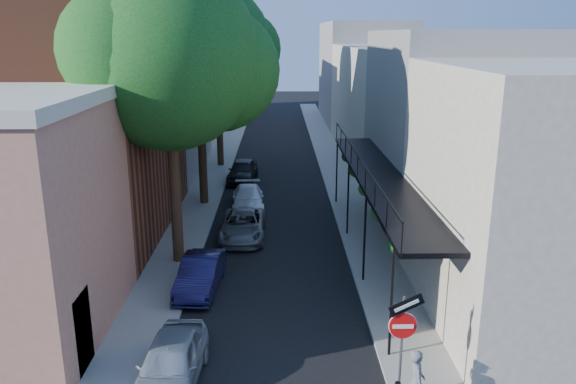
{
  "coord_description": "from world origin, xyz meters",
  "views": [
    {
      "loc": [
        0.21,
        -10.95,
        8.83
      ],
      "look_at": [
        0.58,
        10.44,
        2.8
      ],
      "focal_mm": 35.0,
      "sensor_mm": 36.0,
      "label": 1
    }
  ],
  "objects_px": {
    "oak_mid": "(207,70)",
    "parked_car_d": "(248,198)",
    "parked_car_b": "(200,274)",
    "pedestrian": "(416,381)",
    "parked_car_c": "(243,226)",
    "oak_far": "(224,43)",
    "parked_car_a": "(171,363)",
    "oak_near": "(181,61)",
    "parked_car_e": "(243,171)",
    "sign_post": "(403,330)"
  },
  "relations": [
    {
      "from": "sign_post",
      "to": "oak_mid",
      "type": "height_order",
      "value": "oak_mid"
    },
    {
      "from": "sign_post",
      "to": "oak_far",
      "type": "xyz_separation_m",
      "value": [
        -6.51,
        26.3,
        6.22
      ]
    },
    {
      "from": "pedestrian",
      "to": "oak_near",
      "type": "bearing_deg",
      "value": 35.52
    },
    {
      "from": "sign_post",
      "to": "parked_car_b",
      "type": "distance_m",
      "value": 8.82
    },
    {
      "from": "oak_mid",
      "to": "parked_car_e",
      "type": "relative_size",
      "value": 2.56
    },
    {
      "from": "parked_car_a",
      "to": "pedestrian",
      "type": "distance_m",
      "value": 6.18
    },
    {
      "from": "parked_car_b",
      "to": "parked_car_d",
      "type": "xyz_separation_m",
      "value": [
        1.2,
        9.68,
        -0.04
      ]
    },
    {
      "from": "parked_car_b",
      "to": "pedestrian",
      "type": "bearing_deg",
      "value": -45.63
    },
    {
      "from": "parked_car_d",
      "to": "sign_post",
      "type": "bearing_deg",
      "value": -77.76
    },
    {
      "from": "parked_car_a",
      "to": "parked_car_e",
      "type": "xyz_separation_m",
      "value": [
        0.56,
        21.12,
        0.03
      ]
    },
    {
      "from": "oak_far",
      "to": "oak_near",
      "type": "bearing_deg",
      "value": -90.04
    },
    {
      "from": "parked_car_e",
      "to": "sign_post",
      "type": "bearing_deg",
      "value": -71.38
    },
    {
      "from": "parked_car_d",
      "to": "parked_car_c",
      "type": "bearing_deg",
      "value": -93.48
    },
    {
      "from": "parked_car_b",
      "to": "oak_mid",
      "type": "bearing_deg",
      "value": 97.96
    },
    {
      "from": "parked_car_b",
      "to": "pedestrian",
      "type": "height_order",
      "value": "pedestrian"
    },
    {
      "from": "oak_mid",
      "to": "parked_car_c",
      "type": "height_order",
      "value": "oak_mid"
    },
    {
      "from": "parked_car_b",
      "to": "pedestrian",
      "type": "distance_m",
      "value": 9.25
    },
    {
      "from": "sign_post",
      "to": "parked_car_c",
      "type": "bearing_deg",
      "value": 111.06
    },
    {
      "from": "oak_far",
      "to": "parked_car_c",
      "type": "distance_m",
      "value": 16.49
    },
    {
      "from": "oak_near",
      "to": "oak_mid",
      "type": "distance_m",
      "value": 8.01
    },
    {
      "from": "oak_far",
      "to": "parked_car_e",
      "type": "xyz_separation_m",
      "value": [
        1.32,
        -4.33,
        -7.58
      ]
    },
    {
      "from": "oak_mid",
      "to": "parked_car_e",
      "type": "distance_m",
      "value": 8.04
    },
    {
      "from": "sign_post",
      "to": "parked_car_b",
      "type": "bearing_deg",
      "value": 131.43
    },
    {
      "from": "oak_far",
      "to": "pedestrian",
      "type": "relative_size",
      "value": 7.21
    },
    {
      "from": "oak_far",
      "to": "parked_car_e",
      "type": "height_order",
      "value": "oak_far"
    },
    {
      "from": "parked_car_b",
      "to": "parked_car_d",
      "type": "height_order",
      "value": "parked_car_b"
    },
    {
      "from": "oak_near",
      "to": "parked_car_c",
      "type": "relative_size",
      "value": 2.73
    },
    {
      "from": "sign_post",
      "to": "parked_car_a",
      "type": "xyz_separation_m",
      "value": [
        -5.76,
        0.84,
        -1.39
      ]
    },
    {
      "from": "parked_car_a",
      "to": "pedestrian",
      "type": "height_order",
      "value": "pedestrian"
    },
    {
      "from": "sign_post",
      "to": "parked_car_a",
      "type": "relative_size",
      "value": 0.79
    },
    {
      "from": "oak_mid",
      "to": "parked_car_d",
      "type": "relative_size",
      "value": 2.59
    },
    {
      "from": "oak_far",
      "to": "parked_car_d",
      "type": "distance_m",
      "value": 12.84
    },
    {
      "from": "oak_far",
      "to": "parked_car_e",
      "type": "distance_m",
      "value": 8.83
    },
    {
      "from": "oak_near",
      "to": "parked_car_e",
      "type": "bearing_deg",
      "value": 84.01
    },
    {
      "from": "pedestrian",
      "to": "sign_post",
      "type": "bearing_deg",
      "value": 31.02
    },
    {
      "from": "oak_mid",
      "to": "oak_far",
      "type": "bearing_deg",
      "value": 89.59
    },
    {
      "from": "sign_post",
      "to": "oak_mid",
      "type": "xyz_separation_m",
      "value": [
        -6.58,
        17.26,
        5.02
      ]
    },
    {
      "from": "parked_car_c",
      "to": "parked_car_b",
      "type": "bearing_deg",
      "value": -102.66
    },
    {
      "from": "oak_mid",
      "to": "parked_car_d",
      "type": "distance_m",
      "value": 6.87
    },
    {
      "from": "sign_post",
      "to": "oak_near",
      "type": "distance_m",
      "value": 12.77
    },
    {
      "from": "oak_far",
      "to": "parked_car_a",
      "type": "bearing_deg",
      "value": -88.3
    },
    {
      "from": "parked_car_b",
      "to": "parked_car_e",
      "type": "xyz_separation_m",
      "value": [
        0.56,
        15.44,
        0.07
      ]
    },
    {
      "from": "oak_far",
      "to": "parked_car_c",
      "type": "xyz_separation_m",
      "value": [
        1.95,
        -14.46,
        -7.68
      ]
    },
    {
      "from": "parked_car_c",
      "to": "pedestrian",
      "type": "height_order",
      "value": "pedestrian"
    },
    {
      "from": "parked_car_d",
      "to": "pedestrian",
      "type": "bearing_deg",
      "value": -77.31
    },
    {
      "from": "pedestrian",
      "to": "parked_car_b",
      "type": "bearing_deg",
      "value": 41.43
    },
    {
      "from": "sign_post",
      "to": "oak_far",
      "type": "bearing_deg",
      "value": 103.91
    },
    {
      "from": "oak_far",
      "to": "parked_car_b",
      "type": "distance_m",
      "value": 21.21
    },
    {
      "from": "parked_car_b",
      "to": "parked_car_e",
      "type": "bearing_deg",
      "value": 91.51
    },
    {
      "from": "sign_post",
      "to": "parked_car_c",
      "type": "relative_size",
      "value": 0.71
    }
  ]
}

